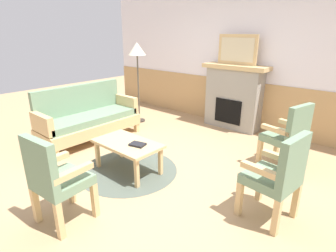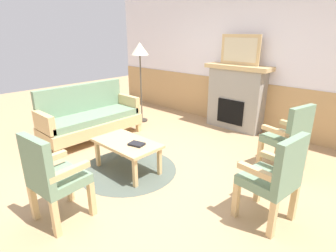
{
  "view_description": "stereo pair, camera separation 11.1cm",
  "coord_description": "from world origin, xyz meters",
  "px_view_note": "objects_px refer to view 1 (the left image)",
  "views": [
    {
      "loc": [
        2.51,
        -2.51,
        1.9
      ],
      "look_at": [
        0.0,
        0.35,
        0.55
      ],
      "focal_mm": 28.78,
      "sensor_mm": 36.0,
      "label": 1
    },
    {
      "loc": [
        2.59,
        -2.43,
        1.9
      ],
      "look_at": [
        0.0,
        0.35,
        0.55
      ],
      "focal_mm": 28.78,
      "sensor_mm": 36.0,
      "label": 2
    }
  ],
  "objects_px": {
    "framed_picture": "(237,50)",
    "book_on_table": "(137,144)",
    "couch": "(88,119)",
    "armchair_front_left": "(55,177)",
    "floor_lamp_by_couch": "(137,54)",
    "coffee_table": "(128,146)",
    "fireplace": "(233,96)",
    "armchair_by_window_left": "(289,134)",
    "armchair_near_fireplace": "(278,174)"
  },
  "relations": [
    {
      "from": "coffee_table",
      "to": "armchair_front_left",
      "type": "xyz_separation_m",
      "value": [
        0.32,
        -1.2,
        0.15
      ]
    },
    {
      "from": "framed_picture",
      "to": "coffee_table",
      "type": "relative_size",
      "value": 0.83
    },
    {
      "from": "fireplace",
      "to": "floor_lamp_by_couch",
      "type": "xyz_separation_m",
      "value": [
        -1.72,
        -1.0,
        0.8
      ]
    },
    {
      "from": "couch",
      "to": "book_on_table",
      "type": "height_order",
      "value": "couch"
    },
    {
      "from": "fireplace",
      "to": "framed_picture",
      "type": "relative_size",
      "value": 1.62
    },
    {
      "from": "armchair_by_window_left",
      "to": "armchair_front_left",
      "type": "bearing_deg",
      "value": -116.05
    },
    {
      "from": "fireplace",
      "to": "floor_lamp_by_couch",
      "type": "bearing_deg",
      "value": -149.79
    },
    {
      "from": "floor_lamp_by_couch",
      "to": "framed_picture",
      "type": "bearing_deg",
      "value": 30.22
    },
    {
      "from": "fireplace",
      "to": "book_on_table",
      "type": "bearing_deg",
      "value": -89.87
    },
    {
      "from": "couch",
      "to": "armchair_near_fireplace",
      "type": "bearing_deg",
      "value": 0.01
    },
    {
      "from": "book_on_table",
      "to": "floor_lamp_by_couch",
      "type": "xyz_separation_m",
      "value": [
        -1.72,
        1.63,
        1.0
      ]
    },
    {
      "from": "book_on_table",
      "to": "floor_lamp_by_couch",
      "type": "distance_m",
      "value": 2.57
    },
    {
      "from": "fireplace",
      "to": "framed_picture",
      "type": "xyz_separation_m",
      "value": [
        0.0,
        0.0,
        0.91
      ]
    },
    {
      "from": "fireplace",
      "to": "armchair_by_window_left",
      "type": "xyz_separation_m",
      "value": [
        1.46,
        -1.11,
        -0.11
      ]
    },
    {
      "from": "coffee_table",
      "to": "book_on_table",
      "type": "relative_size",
      "value": 4.77
    },
    {
      "from": "armchair_front_left",
      "to": "floor_lamp_by_couch",
      "type": "relative_size",
      "value": 0.58
    },
    {
      "from": "fireplace",
      "to": "framed_picture",
      "type": "height_order",
      "value": "framed_picture"
    },
    {
      "from": "fireplace",
      "to": "armchair_by_window_left",
      "type": "relative_size",
      "value": 1.33
    },
    {
      "from": "book_on_table",
      "to": "floor_lamp_by_couch",
      "type": "relative_size",
      "value": 0.12
    },
    {
      "from": "couch",
      "to": "fireplace",
      "type": "bearing_deg",
      "value": 55.02
    },
    {
      "from": "framed_picture",
      "to": "floor_lamp_by_couch",
      "type": "relative_size",
      "value": 0.48
    },
    {
      "from": "fireplace",
      "to": "armchair_front_left",
      "type": "height_order",
      "value": "fireplace"
    },
    {
      "from": "framed_picture",
      "to": "book_on_table",
      "type": "xyz_separation_m",
      "value": [
        0.01,
        -2.63,
        -1.1
      ]
    },
    {
      "from": "floor_lamp_by_couch",
      "to": "armchair_near_fireplace",
      "type": "bearing_deg",
      "value": -20.85
    },
    {
      "from": "couch",
      "to": "book_on_table",
      "type": "relative_size",
      "value": 8.94
    },
    {
      "from": "fireplace",
      "to": "couch",
      "type": "relative_size",
      "value": 0.72
    },
    {
      "from": "armchair_by_window_left",
      "to": "floor_lamp_by_couch",
      "type": "relative_size",
      "value": 0.58
    },
    {
      "from": "fireplace",
      "to": "couch",
      "type": "distance_m",
      "value": 2.85
    },
    {
      "from": "fireplace",
      "to": "couch",
      "type": "xyz_separation_m",
      "value": [
        -1.63,
        -2.33,
        -0.26
      ]
    },
    {
      "from": "book_on_table",
      "to": "armchair_by_window_left",
      "type": "distance_m",
      "value": 2.11
    },
    {
      "from": "armchair_near_fireplace",
      "to": "floor_lamp_by_couch",
      "type": "bearing_deg",
      "value": 159.15
    },
    {
      "from": "fireplace",
      "to": "armchair_by_window_left",
      "type": "height_order",
      "value": "fireplace"
    },
    {
      "from": "coffee_table",
      "to": "armchair_front_left",
      "type": "distance_m",
      "value": 1.25
    },
    {
      "from": "book_on_table",
      "to": "armchair_near_fireplace",
      "type": "bearing_deg",
      "value": 9.61
    },
    {
      "from": "armchair_front_left",
      "to": "floor_lamp_by_couch",
      "type": "xyz_separation_m",
      "value": [
        -1.85,
        2.84,
        0.91
      ]
    },
    {
      "from": "armchair_by_window_left",
      "to": "floor_lamp_by_couch",
      "type": "height_order",
      "value": "floor_lamp_by_couch"
    },
    {
      "from": "couch",
      "to": "armchair_front_left",
      "type": "distance_m",
      "value": 2.32
    },
    {
      "from": "framed_picture",
      "to": "armchair_near_fireplace",
      "type": "height_order",
      "value": "framed_picture"
    },
    {
      "from": "armchair_near_fireplace",
      "to": "armchair_front_left",
      "type": "xyz_separation_m",
      "value": [
        -1.64,
        -1.51,
        0.0
      ]
    },
    {
      "from": "framed_picture",
      "to": "coffee_table",
      "type": "bearing_deg",
      "value": -93.99
    },
    {
      "from": "framed_picture",
      "to": "couch",
      "type": "relative_size",
      "value": 0.44
    },
    {
      "from": "armchair_near_fireplace",
      "to": "armchair_by_window_left",
      "type": "height_order",
      "value": "same"
    },
    {
      "from": "couch",
      "to": "armchair_by_window_left",
      "type": "distance_m",
      "value": 3.33
    },
    {
      "from": "armchair_by_window_left",
      "to": "armchair_near_fireplace",
      "type": "bearing_deg",
      "value": -76.05
    },
    {
      "from": "floor_lamp_by_couch",
      "to": "couch",
      "type": "bearing_deg",
      "value": -86.16
    },
    {
      "from": "framed_picture",
      "to": "couch",
      "type": "xyz_separation_m",
      "value": [
        -1.63,
        -2.33,
        -1.16
      ]
    },
    {
      "from": "couch",
      "to": "book_on_table",
      "type": "distance_m",
      "value": 1.66
    },
    {
      "from": "couch",
      "to": "floor_lamp_by_couch",
      "type": "distance_m",
      "value": 1.7
    },
    {
      "from": "coffee_table",
      "to": "armchair_near_fireplace",
      "type": "bearing_deg",
      "value": 9.16
    },
    {
      "from": "framed_picture",
      "to": "book_on_table",
      "type": "distance_m",
      "value": 2.85
    }
  ]
}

